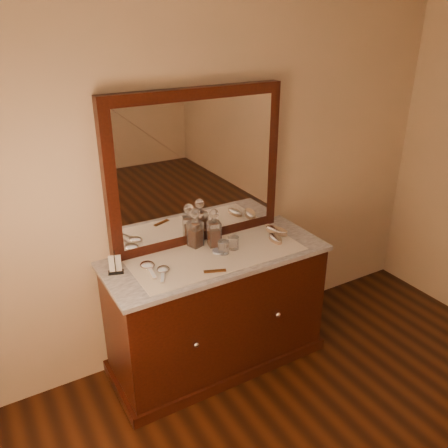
% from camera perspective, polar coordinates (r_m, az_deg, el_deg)
% --- Properties ---
extents(dresser_cabinet, '(1.40, 0.55, 0.82)m').
position_cam_1_polar(dresser_cabinet, '(3.21, -0.92, -10.61)').
color(dresser_cabinet, black).
rests_on(dresser_cabinet, floor).
extents(dresser_plinth, '(1.46, 0.59, 0.08)m').
position_cam_1_polar(dresser_plinth, '(3.43, -0.87, -15.65)').
color(dresser_plinth, black).
rests_on(dresser_plinth, floor).
extents(knob_left, '(0.04, 0.04, 0.04)m').
position_cam_1_polar(knob_left, '(2.87, -3.42, -14.52)').
color(knob_left, silver).
rests_on(knob_left, dresser_cabinet).
extents(knob_right, '(0.04, 0.04, 0.04)m').
position_cam_1_polar(knob_right, '(3.13, 6.59, -10.94)').
color(knob_right, silver).
rests_on(knob_right, dresser_cabinet).
extents(marble_top, '(1.44, 0.59, 0.03)m').
position_cam_1_polar(marble_top, '(2.98, -0.97, -3.93)').
color(marble_top, silver).
rests_on(marble_top, dresser_cabinet).
extents(mirror_frame, '(1.20, 0.08, 1.00)m').
position_cam_1_polar(mirror_frame, '(2.98, -3.37, 6.79)').
color(mirror_frame, black).
rests_on(mirror_frame, marble_top).
extents(mirror_glass, '(1.06, 0.01, 0.86)m').
position_cam_1_polar(mirror_glass, '(2.95, -3.07, 6.61)').
color(mirror_glass, white).
rests_on(mirror_glass, marble_top).
extents(lace_runner, '(1.10, 0.45, 0.00)m').
position_cam_1_polar(lace_runner, '(2.96, -0.78, -3.81)').
color(lace_runner, silver).
rests_on(lace_runner, marble_top).
extents(pin_dish, '(0.09, 0.09, 0.01)m').
position_cam_1_polar(pin_dish, '(2.98, -0.73, -3.34)').
color(pin_dish, silver).
rests_on(pin_dish, lace_runner).
extents(comb, '(0.13, 0.07, 0.01)m').
position_cam_1_polar(comb, '(2.77, -1.12, -5.76)').
color(comb, brown).
rests_on(comb, lace_runner).
extents(napkin_rack, '(0.10, 0.08, 0.13)m').
position_cam_1_polar(napkin_rack, '(2.82, -13.16, -4.88)').
color(napkin_rack, black).
rests_on(napkin_rack, marble_top).
extents(decanter_left, '(0.10, 0.10, 0.27)m').
position_cam_1_polar(decanter_left, '(3.03, -3.54, -0.94)').
color(decanter_left, '#954315').
rests_on(decanter_left, lace_runner).
extents(decanter_right, '(0.09, 0.09, 0.26)m').
position_cam_1_polar(decanter_right, '(3.03, -1.21, -0.95)').
color(decanter_right, '#954315').
rests_on(decanter_right, lace_runner).
extents(brush_near, '(0.09, 0.16, 0.04)m').
position_cam_1_polar(brush_near, '(3.13, 6.29, -1.81)').
color(brush_near, '#A38064').
rests_on(brush_near, lace_runner).
extents(brush_far, '(0.13, 0.19, 0.05)m').
position_cam_1_polar(brush_far, '(3.24, 6.46, -0.83)').
color(brush_far, '#A38064').
rests_on(brush_far, lace_runner).
extents(hand_mirror_outer, '(0.10, 0.23, 0.02)m').
position_cam_1_polar(hand_mirror_outer, '(2.85, -9.25, -5.14)').
color(hand_mirror_outer, silver).
rests_on(hand_mirror_outer, lace_runner).
extents(hand_mirror_inner, '(0.13, 0.20, 0.02)m').
position_cam_1_polar(hand_mirror_inner, '(2.79, -7.46, -5.69)').
color(hand_mirror_inner, silver).
rests_on(hand_mirror_inner, lace_runner).
extents(tumblers, '(0.16, 0.10, 0.08)m').
position_cam_1_polar(tumblers, '(2.98, 0.55, -2.58)').
color(tumblers, white).
rests_on(tumblers, lace_runner).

